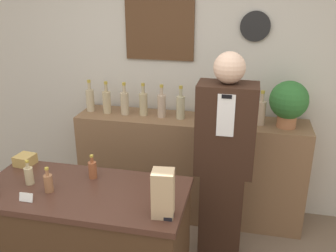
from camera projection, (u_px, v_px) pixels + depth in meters
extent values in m
cube|color=beige|center=(178.00, 75.00, 3.61)|extent=(5.20, 0.06, 2.70)
cube|color=#4F321C|center=(159.00, 30.00, 3.45)|extent=(0.65, 0.02, 0.54)
cylinder|color=black|center=(255.00, 26.00, 3.26)|extent=(0.26, 0.03, 0.26)
cube|color=brown|center=(189.00, 168.00, 3.63)|extent=(2.14, 0.43, 1.01)
cube|color=#422B19|center=(89.00, 249.00, 2.62)|extent=(1.33, 0.62, 0.88)
cube|color=#43271D|center=(83.00, 192.00, 2.46)|extent=(1.36, 0.65, 0.04)
cube|color=#331E14|center=(221.00, 215.00, 3.06)|extent=(0.33, 0.26, 0.81)
cube|color=#331E14|center=(226.00, 129.00, 2.79)|extent=(0.44, 0.26, 0.70)
cube|color=white|center=(226.00, 116.00, 2.61)|extent=(0.12, 0.01, 0.31)
cube|color=black|center=(227.00, 96.00, 2.56)|extent=(0.07, 0.01, 0.03)
sphere|color=#DBB293|center=(230.00, 68.00, 2.63)|extent=(0.23, 0.23, 0.23)
cylinder|color=#B27047|center=(286.00, 121.00, 3.23)|extent=(0.16, 0.16, 0.10)
sphere|color=#2D6B2D|center=(289.00, 100.00, 3.17)|extent=(0.33, 0.33, 0.33)
cube|color=tan|center=(163.00, 193.00, 2.13)|extent=(0.14, 0.13, 0.29)
cube|color=black|center=(165.00, 216.00, 2.15)|extent=(0.09, 0.06, 0.02)
cylinder|color=silver|center=(167.00, 211.00, 2.14)|extent=(0.06, 0.02, 0.06)
cube|color=white|center=(26.00, 197.00, 2.31)|extent=(0.09, 0.02, 0.06)
cube|color=tan|center=(25.00, 160.00, 2.77)|extent=(0.14, 0.15, 0.08)
cylinder|color=tan|center=(29.00, 176.00, 2.50)|extent=(0.06, 0.06, 0.12)
cylinder|color=tan|center=(27.00, 165.00, 2.47)|extent=(0.02, 0.02, 0.04)
cylinder|color=#B29933|center=(27.00, 161.00, 2.46)|extent=(0.03, 0.03, 0.01)
cylinder|color=#9A6541|center=(48.00, 183.00, 2.41)|extent=(0.06, 0.06, 0.12)
cylinder|color=#9A6541|center=(47.00, 172.00, 2.38)|extent=(0.02, 0.02, 0.04)
cylinder|color=#B29933|center=(47.00, 169.00, 2.37)|extent=(0.03, 0.03, 0.01)
cylinder|color=brown|center=(93.00, 170.00, 2.58)|extent=(0.06, 0.06, 0.12)
cylinder|color=brown|center=(92.00, 160.00, 2.55)|extent=(0.02, 0.02, 0.04)
cylinder|color=#B29933|center=(91.00, 156.00, 2.54)|extent=(0.03, 0.03, 0.01)
cylinder|color=tan|center=(90.00, 101.00, 3.62)|extent=(0.08, 0.08, 0.21)
cylinder|color=tan|center=(89.00, 86.00, 3.57)|extent=(0.03, 0.03, 0.07)
cylinder|color=#B29933|center=(89.00, 81.00, 3.55)|extent=(0.03, 0.03, 0.02)
cylinder|color=tan|center=(107.00, 102.00, 3.56)|extent=(0.08, 0.08, 0.21)
cylinder|color=tan|center=(106.00, 88.00, 3.51)|extent=(0.03, 0.03, 0.07)
cylinder|color=#B29933|center=(106.00, 83.00, 3.50)|extent=(0.03, 0.03, 0.02)
cylinder|color=tan|center=(125.00, 104.00, 3.53)|extent=(0.08, 0.08, 0.21)
cylinder|color=tan|center=(124.00, 89.00, 3.48)|extent=(0.03, 0.03, 0.07)
cylinder|color=#B29933|center=(124.00, 84.00, 3.46)|extent=(0.03, 0.03, 0.02)
cylinder|color=tan|center=(143.00, 104.00, 3.50)|extent=(0.08, 0.08, 0.21)
cylinder|color=tan|center=(143.00, 90.00, 3.45)|extent=(0.03, 0.03, 0.07)
cylinder|color=#B29933|center=(143.00, 85.00, 3.44)|extent=(0.03, 0.03, 0.02)
cylinder|color=tan|center=(162.00, 106.00, 3.46)|extent=(0.08, 0.08, 0.21)
cylinder|color=tan|center=(162.00, 91.00, 3.40)|extent=(0.03, 0.03, 0.07)
cylinder|color=#B29933|center=(161.00, 86.00, 3.39)|extent=(0.03, 0.03, 0.02)
cylinder|color=tan|center=(181.00, 108.00, 3.42)|extent=(0.08, 0.08, 0.21)
cylinder|color=tan|center=(181.00, 93.00, 3.36)|extent=(0.03, 0.03, 0.07)
cylinder|color=#B29933|center=(181.00, 87.00, 3.35)|extent=(0.03, 0.03, 0.02)
cylinder|color=tan|center=(200.00, 108.00, 3.40)|extent=(0.08, 0.08, 0.21)
cylinder|color=tan|center=(201.00, 93.00, 3.35)|extent=(0.03, 0.03, 0.07)
cylinder|color=#B29933|center=(201.00, 88.00, 3.33)|extent=(0.03, 0.03, 0.02)
cylinder|color=tan|center=(220.00, 110.00, 3.34)|extent=(0.08, 0.08, 0.21)
cylinder|color=tan|center=(221.00, 95.00, 3.29)|extent=(0.03, 0.03, 0.07)
cylinder|color=#B29933|center=(221.00, 90.00, 3.27)|extent=(0.03, 0.03, 0.02)
cylinder|color=tan|center=(240.00, 111.00, 3.32)|extent=(0.08, 0.08, 0.21)
cylinder|color=tan|center=(241.00, 96.00, 3.27)|extent=(0.03, 0.03, 0.07)
cylinder|color=#B29933|center=(242.00, 90.00, 3.26)|extent=(0.03, 0.03, 0.02)
cylinder|color=tan|center=(261.00, 113.00, 3.27)|extent=(0.08, 0.08, 0.21)
cylinder|color=tan|center=(262.00, 98.00, 3.22)|extent=(0.03, 0.03, 0.07)
cylinder|color=#B29933|center=(263.00, 92.00, 3.20)|extent=(0.03, 0.03, 0.02)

